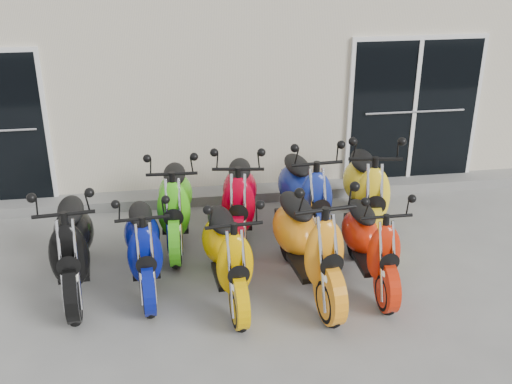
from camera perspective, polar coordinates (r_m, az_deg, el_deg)
ground at (r=7.81m, az=0.64°, el=-6.84°), size 80.00×80.00×0.00m
building at (r=12.08m, az=-3.21°, el=12.80°), size 14.00×6.00×3.20m
front_step at (r=9.54m, az=-1.22°, el=-0.15°), size 14.00×0.40×0.15m
door_left at (r=9.44m, az=-21.17°, el=5.60°), size 1.07×0.08×2.22m
door_right at (r=9.88m, az=13.86°, el=7.38°), size 2.02×0.08×2.22m
scooter_front_black at (r=7.37m, az=-16.18°, el=-3.49°), size 0.87×2.01×1.45m
scooter_front_blue at (r=7.29m, az=-10.04°, el=-3.77°), size 0.78×1.82×1.31m
scooter_front_orange_a at (r=6.98m, az=-2.57°, el=-4.46°), size 0.81×1.90×1.37m
scooter_front_orange_b at (r=7.09m, az=4.69°, el=-3.37°), size 0.99×2.13×1.52m
scooter_front_red at (r=7.35m, az=10.24°, el=-3.57°), size 0.65×1.77×1.30m
scooter_back_green at (r=8.16m, az=-7.28°, el=-0.01°), size 0.77×1.93×1.40m
scooter_back_red at (r=8.18m, az=-1.51°, el=0.38°), size 0.97×2.02×1.44m
scooter_back_blue at (r=8.27m, az=4.41°, el=0.78°), size 0.84×2.04×1.48m
scooter_back_yellow at (r=8.45m, az=9.84°, el=1.14°), size 1.05×2.14×1.52m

